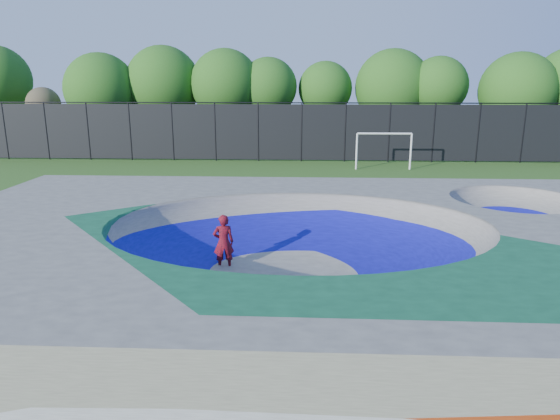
{
  "coord_description": "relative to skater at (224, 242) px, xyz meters",
  "views": [
    {
      "loc": [
        0.12,
        -13.66,
        5.4
      ],
      "look_at": [
        -0.65,
        3.0,
        1.1
      ],
      "focal_mm": 32.0,
      "sensor_mm": 36.0,
      "label": 1
    }
  ],
  "objects": [
    {
      "name": "skate_deck",
      "position": [
        2.18,
        -0.14,
        -0.09
      ],
      "size": [
        22.0,
        14.0,
        1.5
      ],
      "primitive_type": "cube",
      "color": "gray",
      "rests_on": "ground"
    },
    {
      "name": "ground",
      "position": [
        2.18,
        -0.14,
        -0.84
      ],
      "size": [
        120.0,
        120.0,
        0.0
      ],
      "primitive_type": "plane",
      "color": "#2A5216",
      "rests_on": "ground"
    },
    {
      "name": "soccer_goal",
      "position": [
        7.37,
        17.76,
        0.77
      ],
      "size": [
        3.5,
        0.12,
        2.32
      ],
      "color": "silver",
      "rests_on": "ground"
    },
    {
      "name": "treeline",
      "position": [
        2.75,
        25.9,
        4.22
      ],
      "size": [
        53.14,
        7.34,
        8.25
      ],
      "color": "#4A3625",
      "rests_on": "ground"
    },
    {
      "name": "skateboard",
      "position": [
        0.0,
        0.0,
        -0.81
      ],
      "size": [
        0.81,
        0.46,
        0.05
      ],
      "primitive_type": "cube",
      "rotation": [
        0.0,
        0.0,
        0.33
      ],
      "color": "black",
      "rests_on": "ground"
    },
    {
      "name": "fence",
      "position": [
        2.18,
        20.86,
        1.26
      ],
      "size": [
        48.09,
        0.09,
        4.04
      ],
      "color": "black",
      "rests_on": "ground"
    },
    {
      "name": "skater",
      "position": [
        0.0,
        0.0,
        0.0
      ],
      "size": [
        0.69,
        0.54,
        1.68
      ],
      "primitive_type": "imported",
      "rotation": [
        0.0,
        0.0,
        3.39
      ],
      "color": "#B60E1F",
      "rests_on": "ground"
    }
  ]
}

